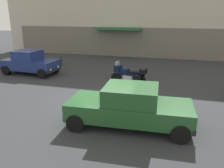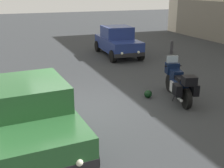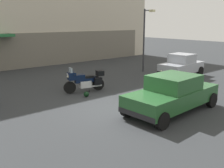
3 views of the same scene
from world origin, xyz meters
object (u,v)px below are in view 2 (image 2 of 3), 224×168
object	(u,v)px
motorcycle	(179,82)
car_hatchback_near	(118,41)
helmet	(148,94)
car_sedan_far	(31,111)
bollard_curbside	(172,47)

from	to	relation	value
motorcycle	car_hatchback_near	size ratio (longest dim) A/B	0.56
helmet	car_sedan_far	distance (m)	4.42
bollard_curbside	car_hatchback_near	bearing A→B (deg)	-103.92
motorcycle	car_hatchback_near	xyz separation A→B (m)	(-7.15, 0.77, 0.19)
car_hatchback_near	car_sedan_far	world-z (taller)	car_hatchback_near
car_sedan_far	bollard_curbside	bearing A→B (deg)	126.98
helmet	car_hatchback_near	xyz separation A→B (m)	(-6.63, 1.63, 0.67)
car_hatchback_near	car_sedan_far	size ratio (longest dim) A/B	0.85
motorcycle	helmet	world-z (taller)	motorcycle
motorcycle	bollard_curbside	distance (m)	7.47
bollard_curbside	motorcycle	bearing A→B (deg)	-31.26
helmet	car_hatchback_near	distance (m)	6.86
motorcycle	helmet	distance (m)	1.12
car_hatchback_near	bollard_curbside	size ratio (longest dim) A/B	4.98
bollard_curbside	helmet	bearing A→B (deg)	-38.96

